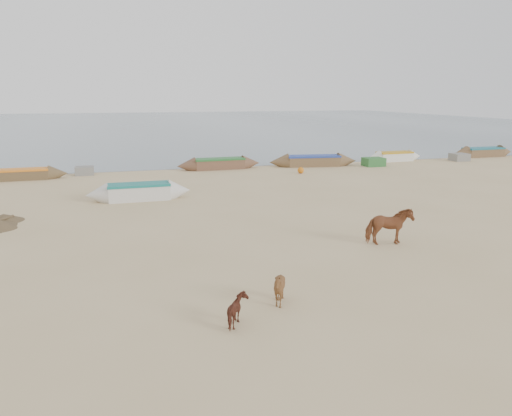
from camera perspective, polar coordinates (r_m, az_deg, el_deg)
The scene contains 8 objects.
ground at distance 16.15m, azimuth 4.03°, elevation -6.51°, with size 140.00×140.00×0.00m, color tan.
sea at distance 96.55m, azimuth -13.36°, elevation 9.36°, with size 160.00×160.00×0.00m, color slate.
cow_adult at distance 18.66m, azimuth 14.95°, elevation -2.05°, with size 0.74×1.62×1.37m, color brown.
calf_front at distance 13.02m, azimuth 2.67°, elevation -9.15°, with size 0.76×0.85×0.94m, color #56351B.
calf_right at distance 11.99m, azimuth -2.00°, elevation -11.67°, with size 0.73×0.63×0.74m, color #57291C.
near_canoe at distance 26.49m, azimuth -13.23°, elevation 1.82°, with size 5.31×1.24×0.86m, color silver, non-canonical shape.
waterline_canoes at distance 36.69m, azimuth -1.11°, elevation 5.11°, with size 49.23×4.26×0.83m.
beach_clutter at distance 35.43m, azimuth -1.38°, elevation 4.67°, with size 44.81×4.37×0.64m.
Camera 1 is at (-5.37, -14.26, 5.35)m, focal length 35.00 mm.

